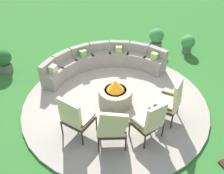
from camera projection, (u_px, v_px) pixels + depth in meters
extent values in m
plane|color=#2D6B28|center=(115.00, 105.00, 6.91)|extent=(24.00, 24.00, 0.00)
cylinder|color=#9E9384|center=(115.00, 104.00, 6.89)|extent=(4.83, 4.83, 0.06)
cylinder|color=gray|center=(115.00, 96.00, 6.74)|extent=(0.87, 0.87, 0.44)
cylinder|color=black|center=(115.00, 91.00, 6.62)|extent=(0.57, 0.57, 0.06)
cone|color=orange|center=(115.00, 85.00, 6.51)|extent=(0.45, 0.45, 0.28)
cube|color=gray|center=(154.00, 64.00, 7.92)|extent=(0.66, 0.73, 0.47)
cube|color=gray|center=(158.00, 52.00, 7.79)|extent=(0.40, 0.61, 0.26)
cube|color=gray|center=(137.00, 59.00, 8.15)|extent=(0.74, 0.74, 0.47)
cube|color=gray|center=(139.00, 47.00, 8.03)|extent=(0.52, 0.55, 0.26)
cube|color=gray|center=(119.00, 57.00, 8.25)|extent=(0.74, 0.69, 0.47)
cube|color=gray|center=(119.00, 45.00, 8.14)|extent=(0.60, 0.43, 0.26)
cube|color=gray|center=(101.00, 58.00, 8.21)|extent=(0.68, 0.57, 0.47)
cube|color=gray|center=(99.00, 46.00, 8.10)|extent=(0.62, 0.28, 0.26)
cube|color=gray|center=(83.00, 62.00, 8.04)|extent=(0.63, 0.50, 0.47)
cube|color=gray|center=(80.00, 50.00, 7.91)|extent=(0.61, 0.21, 0.26)
cube|color=gray|center=(67.00, 68.00, 7.74)|extent=(0.72, 0.64, 0.47)
cube|color=gray|center=(62.00, 56.00, 7.60)|extent=(0.61, 0.38, 0.26)
cube|color=gray|center=(53.00, 78.00, 7.36)|extent=(0.75, 0.73, 0.47)
cube|color=gray|center=(47.00, 66.00, 7.18)|extent=(0.56, 0.51, 0.26)
cube|color=beige|center=(53.00, 69.00, 7.14)|extent=(0.26, 0.26, 0.20)
cube|color=#93B756|center=(155.00, 56.00, 7.69)|extent=(0.23, 0.24, 0.19)
cube|color=#70A34C|center=(83.00, 53.00, 7.80)|extent=(0.22, 0.19, 0.19)
cube|color=#93B756|center=(119.00, 49.00, 8.01)|extent=(0.25, 0.24, 0.19)
cylinder|color=#2D2319|center=(77.00, 115.00, 6.24)|extent=(0.04, 0.04, 0.38)
cylinder|color=#2D2319|center=(96.00, 124.00, 6.00)|extent=(0.04, 0.04, 0.38)
cylinder|color=#2D2319|center=(62.00, 129.00, 5.88)|extent=(0.04, 0.04, 0.38)
cylinder|color=#2D2319|center=(82.00, 139.00, 5.64)|extent=(0.04, 0.04, 0.38)
cube|color=#2D2319|center=(79.00, 120.00, 5.81)|extent=(0.81, 0.82, 0.05)
cube|color=beige|center=(78.00, 117.00, 5.77)|extent=(0.75, 0.76, 0.09)
cube|color=beige|center=(70.00, 114.00, 5.41)|extent=(0.40, 0.58, 0.74)
cube|color=#2D2319|center=(68.00, 111.00, 5.84)|extent=(0.44, 0.30, 0.04)
cube|color=#2D2319|center=(88.00, 120.00, 5.61)|extent=(0.44, 0.30, 0.04)
cylinder|color=#2D2319|center=(99.00, 128.00, 5.91)|extent=(0.04, 0.04, 0.38)
cylinder|color=#2D2319|center=(124.00, 127.00, 5.92)|extent=(0.04, 0.04, 0.38)
cylinder|color=#2D2319|center=(99.00, 146.00, 5.50)|extent=(0.04, 0.04, 0.38)
cylinder|color=#2D2319|center=(126.00, 145.00, 5.52)|extent=(0.04, 0.04, 0.38)
cube|color=#2D2319|center=(112.00, 129.00, 5.58)|extent=(0.78, 0.75, 0.05)
cube|color=beige|center=(112.00, 127.00, 5.54)|extent=(0.72, 0.69, 0.09)
cube|color=beige|center=(112.00, 126.00, 5.18)|extent=(0.61, 0.37, 0.74)
cube|color=#2D2319|center=(99.00, 125.00, 5.49)|extent=(0.23, 0.45, 0.04)
cube|color=#2D2319|center=(125.00, 124.00, 5.51)|extent=(0.23, 0.45, 0.04)
cylinder|color=#2D2319|center=(129.00, 129.00, 5.87)|extent=(0.04, 0.04, 0.38)
cylinder|color=#2D2319|center=(147.00, 118.00, 6.15)|extent=(0.04, 0.04, 0.38)
cylinder|color=#2D2319|center=(145.00, 143.00, 5.57)|extent=(0.04, 0.04, 0.38)
cylinder|color=#2D2319|center=(163.00, 130.00, 5.84)|extent=(0.04, 0.04, 0.38)
cube|color=#2D2319|center=(147.00, 123.00, 5.73)|extent=(0.70, 0.65, 0.05)
cube|color=beige|center=(147.00, 121.00, 5.68)|extent=(0.65, 0.60, 0.09)
cube|color=beige|center=(156.00, 118.00, 5.39)|extent=(0.63, 0.24, 0.66)
cube|color=#2D2319|center=(138.00, 124.00, 5.51)|extent=(0.15, 0.45, 0.04)
cube|color=#2D2319|center=(156.00, 113.00, 5.78)|extent=(0.15, 0.45, 0.04)
cylinder|color=#2D2319|center=(152.00, 116.00, 6.21)|extent=(0.04, 0.04, 0.38)
cylinder|color=#2D2319|center=(159.00, 102.00, 6.61)|extent=(0.04, 0.04, 0.38)
cylinder|color=#2D2319|center=(172.00, 122.00, 6.04)|extent=(0.04, 0.04, 0.38)
cylinder|color=#2D2319|center=(178.00, 108.00, 6.44)|extent=(0.04, 0.04, 0.38)
cube|color=#2D2319|center=(166.00, 105.00, 6.20)|extent=(0.80, 0.78, 0.05)
cube|color=beige|center=(167.00, 103.00, 6.15)|extent=(0.73, 0.72, 0.09)
cube|color=beige|center=(178.00, 96.00, 5.89)|extent=(0.51, 0.50, 0.75)
cube|color=#2D2319|center=(163.00, 108.00, 5.92)|extent=(0.31, 0.38, 0.04)
cube|color=#2D2319|center=(170.00, 94.00, 6.31)|extent=(0.31, 0.38, 0.04)
cylinder|color=#605B56|center=(187.00, 49.00, 8.99)|extent=(0.31, 0.31, 0.24)
sphere|color=#3D8E42|center=(188.00, 42.00, 8.81)|extent=(0.46, 0.46, 0.46)
cylinder|color=#605B56|center=(6.00, 67.00, 8.07)|extent=(0.41, 0.41, 0.28)
sphere|color=#236028|center=(3.00, 57.00, 7.84)|extent=(0.50, 0.50, 0.50)
cylinder|color=#605B56|center=(155.00, 46.00, 9.11)|extent=(0.42, 0.42, 0.32)
sphere|color=#3D8E42|center=(157.00, 36.00, 8.87)|extent=(0.50, 0.50, 0.50)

